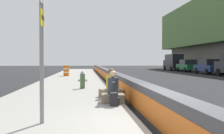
{
  "coord_description": "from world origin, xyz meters",
  "views": [
    {
      "loc": [
        -5.61,
        1.7,
        1.5
      ],
      "look_at": [
        8.74,
        0.25,
        1.18
      ],
      "focal_mm": 42.56,
      "sensor_mm": 36.0,
      "label": 1
    }
  ],
  "objects_px": {
    "construction_barrel": "(66,71)",
    "parked_car_far": "(188,66)",
    "fire_hydrant": "(83,79)",
    "parked_car_farther": "(174,62)",
    "route_sign_post": "(42,27)",
    "parked_car_midline": "(209,67)",
    "backpack": "(114,99)",
    "seated_person_foreground": "(113,93)",
    "seated_person_middle": "(111,88)"
  },
  "relations": [
    {
      "from": "seated_person_middle",
      "to": "route_sign_post",
      "type": "bearing_deg",
      "value": 154.8
    },
    {
      "from": "fire_hydrant",
      "to": "construction_barrel",
      "type": "bearing_deg",
      "value": 8.03
    },
    {
      "from": "construction_barrel",
      "to": "parked_car_far",
      "type": "bearing_deg",
      "value": -55.71
    },
    {
      "from": "backpack",
      "to": "parked_car_farther",
      "type": "xyz_separation_m",
      "value": [
        33.08,
        -13.18,
        1.02
      ]
    },
    {
      "from": "parked_car_midline",
      "to": "parked_car_farther",
      "type": "bearing_deg",
      "value": -0.33
    },
    {
      "from": "fire_hydrant",
      "to": "backpack",
      "type": "relative_size",
      "value": 2.2
    },
    {
      "from": "route_sign_post",
      "to": "backpack",
      "type": "height_order",
      "value": "route_sign_post"
    },
    {
      "from": "backpack",
      "to": "parked_car_farther",
      "type": "height_order",
      "value": "parked_car_farther"
    },
    {
      "from": "route_sign_post",
      "to": "parked_car_midline",
      "type": "distance_m",
      "value": 27.37
    },
    {
      "from": "construction_barrel",
      "to": "parked_car_far",
      "type": "height_order",
      "value": "parked_car_far"
    },
    {
      "from": "construction_barrel",
      "to": "parked_car_midline",
      "type": "relative_size",
      "value": 0.21
    },
    {
      "from": "parked_car_midline",
      "to": "parked_car_far",
      "type": "height_order",
      "value": "same"
    },
    {
      "from": "fire_hydrant",
      "to": "construction_barrel",
      "type": "xyz_separation_m",
      "value": [
        11.27,
        1.59,
        0.03
      ]
    },
    {
      "from": "seated_person_foreground",
      "to": "parked_car_midline",
      "type": "bearing_deg",
      "value": -32.93
    },
    {
      "from": "route_sign_post",
      "to": "fire_hydrant",
      "type": "relative_size",
      "value": 4.09
    },
    {
      "from": "construction_barrel",
      "to": "parked_car_midline",
      "type": "height_order",
      "value": "parked_car_midline"
    },
    {
      "from": "fire_hydrant",
      "to": "construction_barrel",
      "type": "height_order",
      "value": "construction_barrel"
    },
    {
      "from": "route_sign_post",
      "to": "fire_hydrant",
      "type": "distance_m",
      "value": 7.57
    },
    {
      "from": "seated_person_foreground",
      "to": "construction_barrel",
      "type": "bearing_deg",
      "value": 9.42
    },
    {
      "from": "fire_hydrant",
      "to": "parked_car_midline",
      "type": "xyz_separation_m",
      "value": [
        15.57,
        -14.12,
        0.27
      ]
    },
    {
      "from": "fire_hydrant",
      "to": "seated_person_foreground",
      "type": "xyz_separation_m",
      "value": [
        -4.62,
        -1.05,
        -0.12
      ]
    },
    {
      "from": "backpack",
      "to": "construction_barrel",
      "type": "xyz_separation_m",
      "value": [
        16.5,
        2.6,
        0.28
      ]
    },
    {
      "from": "fire_hydrant",
      "to": "parked_car_midline",
      "type": "bearing_deg",
      "value": -42.21
    },
    {
      "from": "parked_car_far",
      "to": "seated_person_foreground",
      "type": "bearing_deg",
      "value": 153.75
    },
    {
      "from": "route_sign_post",
      "to": "backpack",
      "type": "relative_size",
      "value": 9.0
    },
    {
      "from": "fire_hydrant",
      "to": "parked_car_far",
      "type": "xyz_separation_m",
      "value": [
        22.02,
        -14.18,
        0.27
      ]
    },
    {
      "from": "parked_car_far",
      "to": "parked_car_farther",
      "type": "xyz_separation_m",
      "value": [
        5.82,
        -0.01,
        0.49
      ]
    },
    {
      "from": "seated_person_middle",
      "to": "backpack",
      "type": "relative_size",
      "value": 2.69
    },
    {
      "from": "construction_barrel",
      "to": "parked_car_farther",
      "type": "height_order",
      "value": "parked_car_farther"
    },
    {
      "from": "route_sign_post",
      "to": "construction_barrel",
      "type": "height_order",
      "value": "route_sign_post"
    },
    {
      "from": "seated_person_foreground",
      "to": "parked_car_farther",
      "type": "relative_size",
      "value": 0.2
    },
    {
      "from": "seated_person_foreground",
      "to": "backpack",
      "type": "height_order",
      "value": "seated_person_foreground"
    },
    {
      "from": "parked_car_midline",
      "to": "parked_car_far",
      "type": "bearing_deg",
      "value": -0.55
    },
    {
      "from": "route_sign_post",
      "to": "parked_car_far",
      "type": "height_order",
      "value": "route_sign_post"
    },
    {
      "from": "route_sign_post",
      "to": "seated_person_middle",
      "type": "distance_m",
      "value": 4.82
    },
    {
      "from": "construction_barrel",
      "to": "parked_car_farther",
      "type": "xyz_separation_m",
      "value": [
        16.58,
        -15.78,
        0.73
      ]
    },
    {
      "from": "route_sign_post",
      "to": "parked_car_far",
      "type": "xyz_separation_m",
      "value": [
        29.36,
        -14.98,
        -1.37
      ]
    },
    {
      "from": "construction_barrel",
      "to": "parked_car_far",
      "type": "distance_m",
      "value": 19.09
    },
    {
      "from": "fire_hydrant",
      "to": "parked_car_farther",
      "type": "xyz_separation_m",
      "value": [
        27.84,
        -14.19,
        0.77
      ]
    },
    {
      "from": "parked_car_far",
      "to": "fire_hydrant",
      "type": "bearing_deg",
      "value": 147.22
    },
    {
      "from": "parked_car_far",
      "to": "parked_car_farther",
      "type": "height_order",
      "value": "parked_car_farther"
    },
    {
      "from": "fire_hydrant",
      "to": "parked_car_midline",
      "type": "height_order",
      "value": "parked_car_midline"
    },
    {
      "from": "route_sign_post",
      "to": "seated_person_foreground",
      "type": "distance_m",
      "value": 3.74
    },
    {
      "from": "backpack",
      "to": "parked_car_far",
      "type": "distance_m",
      "value": 30.27
    },
    {
      "from": "seated_person_middle",
      "to": "parked_car_farther",
      "type": "bearing_deg",
      "value": -22.79
    },
    {
      "from": "seated_person_middle",
      "to": "seated_person_foreground",
      "type": "bearing_deg",
      "value": 177.21
    },
    {
      "from": "seated_person_foreground",
      "to": "construction_barrel",
      "type": "xyz_separation_m",
      "value": [
        15.88,
        2.63,
        0.15
      ]
    },
    {
      "from": "seated_person_foreground",
      "to": "parked_car_midline",
      "type": "relative_size",
      "value": 0.23
    },
    {
      "from": "seated_person_foreground",
      "to": "construction_barrel",
      "type": "height_order",
      "value": "seated_person_foreground"
    },
    {
      "from": "seated_person_foreground",
      "to": "parked_car_farther",
      "type": "distance_m",
      "value": 35.03
    }
  ]
}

